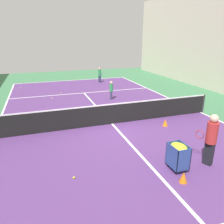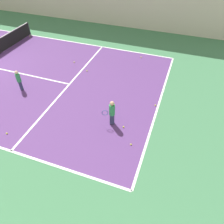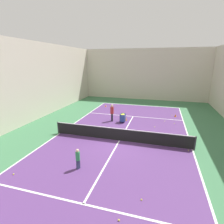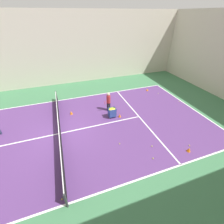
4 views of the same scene
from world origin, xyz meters
TOP-DOWN VIEW (x-y plane):
  - ground_plane at (0.00, 0.00)m, footprint 35.08×35.08m
  - court_playing_area at (0.00, 0.00)m, footprint 10.04×22.72m
  - line_baseline_far at (0.00, 11.36)m, footprint 10.04×0.10m
  - line_sideline_left at (-5.02, 0.00)m, footprint 0.10×22.72m
  - line_sideline_right at (5.02, 0.00)m, footprint 0.10×22.72m
  - line_service_far at (0.00, 6.25)m, footprint 10.04×0.10m
  - line_centre_service at (0.00, 0.00)m, footprint 0.10×12.49m
  - hall_enclosure_left at (-9.28, 0.00)m, footprint 0.15×31.38m
  - tennis_net at (0.00, 0.00)m, footprint 10.34×0.10m
  - coach_at_net at (-1.76, 4.18)m, footprint 0.45×0.66m
  - ball_cart at (-0.68, 4.12)m, footprint 0.46×0.60m
  - training_cone_0 at (-0.48, 4.71)m, footprint 0.22×0.22m
  - training_cone_1 at (-4.14, 9.45)m, footprint 0.24×0.24m
  - training_cone_2 at (4.35, 7.38)m, footprint 0.23×0.23m
  - training_cone_3 at (-2.21, 1.00)m, footprint 0.24×0.24m
  - tennis_ball_4 at (3.26, 5.46)m, footprint 0.07×0.07m
  - tennis_ball_5 at (4.01, 7.77)m, footprint 0.07×0.07m
  - tennis_ball_8 at (4.12, 4.99)m, footprint 0.07×0.07m
  - tennis_ball_9 at (2.38, 3.57)m, footprint 0.07×0.07m
  - tennis_ball_11 at (4.74, -0.22)m, footprint 0.07×0.07m
  - tennis_ball_12 at (-3.09, 10.17)m, footprint 0.07×0.07m
  - tennis_ball_13 at (-0.93, 11.09)m, footprint 0.07×0.07m

SIDE VIEW (x-z plane):
  - ground_plane at x=0.00m, z-range 0.00..0.00m
  - court_playing_area at x=0.00m, z-range 0.00..0.00m
  - line_baseline_far at x=0.00m, z-range 0.00..0.01m
  - line_sideline_left at x=-5.02m, z-range 0.00..0.01m
  - line_sideline_right at x=5.02m, z-range 0.00..0.01m
  - line_service_far at x=0.00m, z-range 0.00..0.01m
  - line_centre_service at x=0.00m, z-range 0.00..0.01m
  - tennis_ball_4 at x=3.26m, z-range 0.00..0.07m
  - tennis_ball_5 at x=4.01m, z-range 0.00..0.07m
  - tennis_ball_8 at x=4.12m, z-range 0.00..0.07m
  - tennis_ball_9 at x=2.38m, z-range 0.00..0.07m
  - tennis_ball_11 at x=4.74m, z-range 0.00..0.07m
  - tennis_ball_12 at x=-3.09m, z-range 0.00..0.07m
  - tennis_ball_13 at x=-0.93m, z-range 0.00..0.07m
  - training_cone_1 at x=-4.14m, z-range 0.00..0.24m
  - training_cone_2 at x=4.35m, z-range 0.00..0.28m
  - training_cone_3 at x=-2.21m, z-range 0.00..0.32m
  - training_cone_0 at x=-0.48m, z-range 0.00..0.32m
  - tennis_net at x=0.00m, z-range 0.02..0.99m
  - ball_cart at x=-0.68m, z-range 0.17..1.01m
  - coach_at_net at x=-1.76m, z-range 0.12..1.80m
  - hall_enclosure_left at x=-9.28m, z-range 0.00..7.56m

